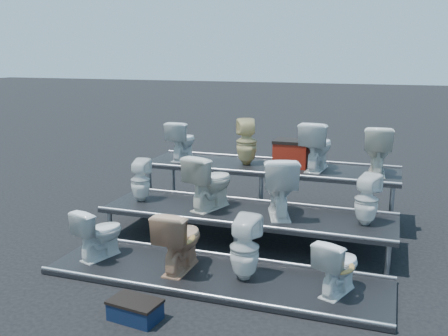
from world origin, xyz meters
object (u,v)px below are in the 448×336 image
(toilet_8, at_px, (182,140))
(toilet_7, at_px, (367,200))
(toilet_0, at_px, (99,233))
(toilet_10, at_px, (317,146))
(red_crate, at_px, (291,155))
(toilet_9, at_px, (247,142))
(toilet_4, at_px, (140,180))
(toilet_6, at_px, (279,186))
(toilet_11, at_px, (378,150))
(step_stool, at_px, (135,311))
(toilet_3, at_px, (338,266))
(toilet_2, at_px, (245,248))
(toilet_1, at_px, (180,239))
(toilet_5, at_px, (210,181))

(toilet_8, bearing_deg, toilet_7, 157.84)
(toilet_0, xyz_separation_m, toilet_10, (2.40, 2.60, 0.85))
(toilet_0, relative_size, red_crate, 1.24)
(toilet_8, distance_m, toilet_9, 1.18)
(toilet_4, relative_size, toilet_6, 0.77)
(toilet_11, xyz_separation_m, step_stool, (-2.17, -3.77, -1.15))
(toilet_8, distance_m, step_stool, 4.09)
(toilet_6, distance_m, toilet_11, 1.83)
(toilet_3, bearing_deg, toilet_2, 20.83)
(toilet_9, bearing_deg, toilet_0, 40.51)
(toilet_7, bearing_deg, toilet_3, 104.20)
(toilet_1, relative_size, toilet_3, 1.21)
(toilet_6, xyz_separation_m, toilet_8, (-2.05, 1.30, 0.32))
(toilet_9, height_order, toilet_11, toilet_9)
(step_stool, bearing_deg, toilet_3, 38.82)
(toilet_5, height_order, toilet_9, toilet_9)
(toilet_10, bearing_deg, toilet_2, 86.64)
(toilet_4, height_order, toilet_5, toilet_5)
(toilet_1, relative_size, toilet_4, 1.20)
(toilet_2, height_order, toilet_7, toilet_7)
(toilet_5, distance_m, toilet_9, 1.36)
(toilet_2, xyz_separation_m, step_stool, (-0.83, -1.17, -0.36))
(toilet_0, height_order, toilet_5, toilet_5)
(toilet_11, bearing_deg, toilet_10, -3.25)
(toilet_2, relative_size, toilet_7, 1.13)
(toilet_6, distance_m, step_stool, 2.76)
(red_crate, bearing_deg, toilet_9, -172.62)
(toilet_1, relative_size, toilet_2, 1.00)
(toilet_1, height_order, toilet_9, toilet_9)
(toilet_1, distance_m, toilet_4, 1.82)
(toilet_0, relative_size, toilet_6, 0.80)
(toilet_2, bearing_deg, toilet_1, 5.89)
(toilet_7, bearing_deg, toilet_5, 23.12)
(toilet_4, xyz_separation_m, step_stool, (1.25, -2.47, -0.70))
(toilet_6, height_order, step_stool, toilet_6)
(toilet_10, relative_size, step_stool, 1.53)
(toilet_3, distance_m, toilet_6, 1.70)
(toilet_11, bearing_deg, toilet_8, -3.25)
(toilet_2, height_order, step_stool, toilet_2)
(toilet_1, relative_size, toilet_5, 0.97)
(toilet_4, relative_size, toilet_9, 0.85)
(toilet_7, relative_size, red_crate, 1.26)
(step_stool, bearing_deg, toilet_6, 76.63)
(toilet_0, xyz_separation_m, toilet_8, (0.05, 2.60, 0.80))
(toilet_5, relative_size, toilet_6, 0.95)
(toilet_6, bearing_deg, toilet_3, 108.84)
(toilet_4, relative_size, step_stool, 1.27)
(toilet_2, relative_size, toilet_11, 1.02)
(toilet_2, relative_size, toilet_10, 0.99)
(toilet_3, relative_size, toilet_8, 0.95)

